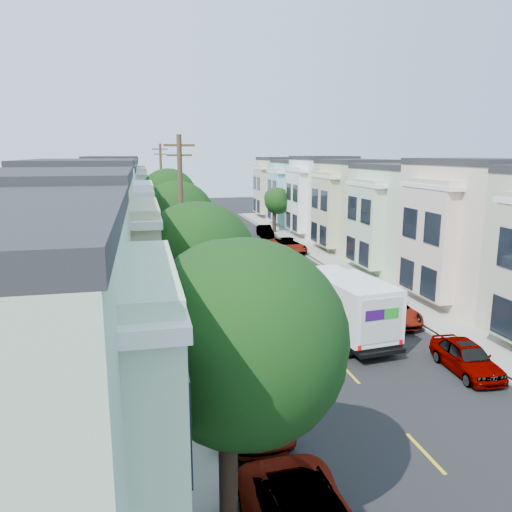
{
  "coord_description": "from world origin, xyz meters",
  "views": [
    {
      "loc": [
        -8.25,
        -24.48,
        9.21
      ],
      "look_at": [
        -0.75,
        8.56,
        2.2
      ],
      "focal_mm": 35.0,
      "sensor_mm": 36.0,
      "label": 1
    }
  ],
  "objects_px": {
    "parked_right_a": "(467,357)",
    "parked_right_b": "(390,309)",
    "fedex_truck": "(345,304)",
    "tree_e": "(161,196)",
    "tree_d": "(167,198)",
    "utility_pole_near": "(182,231)",
    "parked_left_c": "(209,308)",
    "parked_right_d": "(265,231)",
    "tree_far_r": "(277,201)",
    "tree_a": "(240,343)",
    "lead_sedan": "(310,282)",
    "tree_c": "(176,219)",
    "utility_pole_far": "(162,193)",
    "parked_right_c": "(289,246)",
    "parked_left_b": "(252,405)",
    "tree_b": "(196,261)",
    "parked_left_d": "(192,270)"
  },
  "relations": [
    {
      "from": "parked_right_a",
      "to": "parked_right_b",
      "type": "relative_size",
      "value": 0.86
    },
    {
      "from": "fedex_truck",
      "to": "tree_e",
      "type": "bearing_deg",
      "value": 96.54
    },
    {
      "from": "tree_d",
      "to": "utility_pole_near",
      "type": "height_order",
      "value": "utility_pole_near"
    },
    {
      "from": "utility_pole_near",
      "to": "fedex_truck",
      "type": "distance_m",
      "value": 9.33
    },
    {
      "from": "parked_left_c",
      "to": "parked_right_d",
      "type": "bearing_deg",
      "value": 70.28
    },
    {
      "from": "tree_far_r",
      "to": "parked_right_d",
      "type": "relative_size",
      "value": 1.38
    },
    {
      "from": "fedex_truck",
      "to": "parked_right_d",
      "type": "bearing_deg",
      "value": 77.01
    },
    {
      "from": "tree_a",
      "to": "fedex_truck",
      "type": "xyz_separation_m",
      "value": [
        7.7,
        12.22,
        -3.3
      ]
    },
    {
      "from": "tree_a",
      "to": "lead_sedan",
      "type": "xyz_separation_m",
      "value": [
        8.86,
        20.86,
        -4.48
      ]
    },
    {
      "from": "tree_c",
      "to": "utility_pole_far",
      "type": "bearing_deg",
      "value": 89.99
    },
    {
      "from": "tree_d",
      "to": "fedex_truck",
      "type": "height_order",
      "value": "tree_d"
    },
    {
      "from": "tree_d",
      "to": "parked_right_c",
      "type": "bearing_deg",
      "value": 14.85
    },
    {
      "from": "tree_c",
      "to": "parked_left_b",
      "type": "height_order",
      "value": "tree_c"
    },
    {
      "from": "tree_a",
      "to": "tree_d",
      "type": "distance_m",
      "value": 30.98
    },
    {
      "from": "tree_b",
      "to": "parked_right_d",
      "type": "relative_size",
      "value": 1.92
    },
    {
      "from": "parked_left_c",
      "to": "parked_left_d",
      "type": "height_order",
      "value": "parked_left_c"
    },
    {
      "from": "tree_e",
      "to": "lead_sedan",
      "type": "xyz_separation_m",
      "value": [
        8.86,
        -24.49,
        -4.0
      ]
    },
    {
      "from": "utility_pole_near",
      "to": "fedex_truck",
      "type": "bearing_deg",
      "value": -27.91
    },
    {
      "from": "tree_a",
      "to": "utility_pole_near",
      "type": "distance_m",
      "value": 16.29
    },
    {
      "from": "tree_a",
      "to": "parked_right_b",
      "type": "height_order",
      "value": "tree_a"
    },
    {
      "from": "tree_b",
      "to": "parked_right_c",
      "type": "bearing_deg",
      "value": 65.64
    },
    {
      "from": "tree_b",
      "to": "tree_e",
      "type": "height_order",
      "value": "tree_b"
    },
    {
      "from": "parked_right_b",
      "to": "tree_e",
      "type": "bearing_deg",
      "value": 115.47
    },
    {
      "from": "tree_e",
      "to": "tree_far_r",
      "type": "bearing_deg",
      "value": 1.07
    },
    {
      "from": "tree_a",
      "to": "parked_right_d",
      "type": "relative_size",
      "value": 1.94
    },
    {
      "from": "parked_right_a",
      "to": "parked_right_b",
      "type": "height_order",
      "value": "parked_right_a"
    },
    {
      "from": "tree_c",
      "to": "utility_pole_near",
      "type": "height_order",
      "value": "utility_pole_near"
    },
    {
      "from": "tree_far_r",
      "to": "tree_a",
      "type": "bearing_deg",
      "value": -106.14
    },
    {
      "from": "tree_a",
      "to": "parked_right_b",
      "type": "distance_m",
      "value": 18.5
    },
    {
      "from": "tree_far_r",
      "to": "parked_right_a",
      "type": "relative_size",
      "value": 1.26
    },
    {
      "from": "utility_pole_near",
      "to": "parked_right_d",
      "type": "bearing_deg",
      "value": 67.4
    },
    {
      "from": "utility_pole_near",
      "to": "tree_e",
      "type": "bearing_deg",
      "value": 90.0
    },
    {
      "from": "parked_right_c",
      "to": "tree_d",
      "type": "bearing_deg",
      "value": -170.62
    },
    {
      "from": "parked_left_d",
      "to": "parked_right_c",
      "type": "bearing_deg",
      "value": 32.54
    },
    {
      "from": "fedex_truck",
      "to": "parked_right_b",
      "type": "xyz_separation_m",
      "value": [
        3.5,
        1.83,
        -1.12
      ]
    },
    {
      "from": "utility_pole_far",
      "to": "lead_sedan",
      "type": "relative_size",
      "value": 2.43
    },
    {
      "from": "tree_e",
      "to": "parked_right_c",
      "type": "bearing_deg",
      "value": -45.52
    },
    {
      "from": "lead_sedan",
      "to": "parked_right_d",
      "type": "height_order",
      "value": "parked_right_d"
    },
    {
      "from": "parked_left_b",
      "to": "parked_right_b",
      "type": "distance_m",
      "value": 13.22
    },
    {
      "from": "tree_b",
      "to": "tree_far_r",
      "type": "bearing_deg",
      "value": 70.07
    },
    {
      "from": "tree_c",
      "to": "tree_d",
      "type": "xyz_separation_m",
      "value": [
        -0.0,
        10.12,
        0.44
      ]
    },
    {
      "from": "parked_left_b",
      "to": "parked_left_c",
      "type": "xyz_separation_m",
      "value": [
        0.0,
        11.18,
        0.04
      ]
    },
    {
      "from": "tree_b",
      "to": "tree_e",
      "type": "bearing_deg",
      "value": 90.0
    },
    {
      "from": "tree_c",
      "to": "parked_right_c",
      "type": "xyz_separation_m",
      "value": [
        11.2,
        13.09,
        -4.51
      ]
    },
    {
      "from": "tree_a",
      "to": "parked_right_b",
      "type": "xyz_separation_m",
      "value": [
        11.2,
        14.05,
        -4.42
      ]
    },
    {
      "from": "parked_left_c",
      "to": "tree_c",
      "type": "bearing_deg",
      "value": 107.6
    },
    {
      "from": "tree_b",
      "to": "utility_pole_near",
      "type": "bearing_deg",
      "value": 89.98
    },
    {
      "from": "parked_right_c",
      "to": "parked_right_d",
      "type": "distance_m",
      "value": 9.25
    },
    {
      "from": "fedex_truck",
      "to": "parked_left_c",
      "type": "xyz_separation_m",
      "value": [
        -6.3,
        4.13,
        -1.04
      ]
    },
    {
      "from": "parked_left_c",
      "to": "parked_right_d",
      "type": "relative_size",
      "value": 1.32
    }
  ]
}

